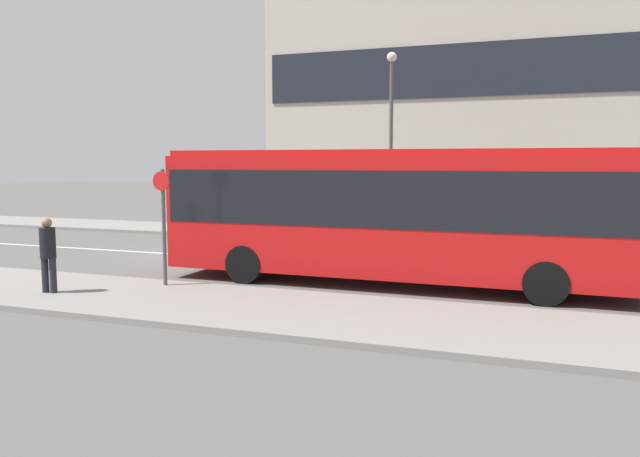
{
  "coord_description": "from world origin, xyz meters",
  "views": [
    {
      "loc": [
        10.49,
        -17.42,
        3.05
      ],
      "look_at": [
        4.87,
        -2.18,
        1.29
      ],
      "focal_mm": 35.0,
      "sensor_mm": 36.0,
      "label": 1
    }
  ],
  "objects_px": {
    "pedestrian_near_stop": "(48,250)",
    "city_bus": "(394,208)",
    "street_lamp": "(391,126)",
    "parked_car_0": "(638,241)",
    "bus_stop_sign": "(163,218)"
  },
  "relations": [
    {
      "from": "parked_car_0",
      "to": "street_lamp",
      "type": "relative_size",
      "value": 0.57
    },
    {
      "from": "city_bus",
      "to": "bus_stop_sign",
      "type": "relative_size",
      "value": 4.22
    },
    {
      "from": "bus_stop_sign",
      "to": "pedestrian_near_stop",
      "type": "bearing_deg",
      "value": -140.18
    },
    {
      "from": "city_bus",
      "to": "parked_car_0",
      "type": "relative_size",
      "value": 2.95
    },
    {
      "from": "parked_car_0",
      "to": "street_lamp",
      "type": "xyz_separation_m",
      "value": [
        -8.11,
        1.8,
        3.67
      ]
    },
    {
      "from": "parked_car_0",
      "to": "pedestrian_near_stop",
      "type": "relative_size",
      "value": 2.33
    },
    {
      "from": "pedestrian_near_stop",
      "to": "parked_car_0",
      "type": "bearing_deg",
      "value": -150.29
    },
    {
      "from": "bus_stop_sign",
      "to": "parked_car_0",
      "type": "bearing_deg",
      "value": 37.37
    },
    {
      "from": "city_bus",
      "to": "bus_stop_sign",
      "type": "height_order",
      "value": "city_bus"
    },
    {
      "from": "pedestrian_near_stop",
      "to": "street_lamp",
      "type": "relative_size",
      "value": 0.24
    },
    {
      "from": "street_lamp",
      "to": "pedestrian_near_stop",
      "type": "bearing_deg",
      "value": -112.29
    },
    {
      "from": "city_bus",
      "to": "pedestrian_near_stop",
      "type": "xyz_separation_m",
      "value": [
        -6.83,
        -4.19,
        -0.83
      ]
    },
    {
      "from": "pedestrian_near_stop",
      "to": "city_bus",
      "type": "bearing_deg",
      "value": -156.48
    },
    {
      "from": "street_lamp",
      "to": "city_bus",
      "type": "bearing_deg",
      "value": -75.45
    },
    {
      "from": "parked_car_0",
      "to": "street_lamp",
      "type": "distance_m",
      "value": 9.08
    }
  ]
}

